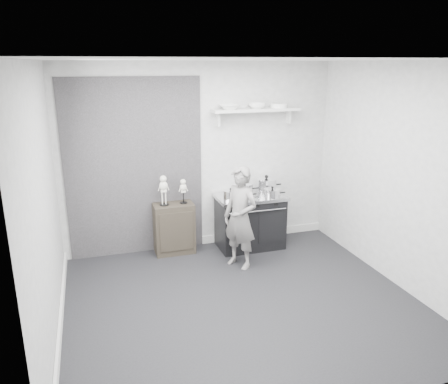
# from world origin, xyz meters

# --- Properties ---
(ground) EXTENTS (4.00, 4.00, 0.00)m
(ground) POSITION_xyz_m (0.00, 0.00, 0.00)
(ground) COLOR black
(ground) RESTS_ON ground
(room_shell) EXTENTS (4.02, 3.62, 2.71)m
(room_shell) POSITION_xyz_m (-0.09, 0.15, 1.64)
(room_shell) COLOR #A0A09E
(room_shell) RESTS_ON ground
(wall_shelf) EXTENTS (1.30, 0.26, 0.24)m
(wall_shelf) POSITION_xyz_m (0.80, 1.68, 2.01)
(wall_shelf) COLOR silver
(wall_shelf) RESTS_ON room_shell
(stove) EXTENTS (1.00, 0.63, 0.80)m
(stove) POSITION_xyz_m (0.66, 1.48, 0.41)
(stove) COLOR black
(stove) RESTS_ON ground
(side_cabinet) EXTENTS (0.57, 0.33, 0.74)m
(side_cabinet) POSITION_xyz_m (-0.46, 1.61, 0.37)
(side_cabinet) COLOR black
(side_cabinet) RESTS_ON ground
(child) EXTENTS (0.56, 0.61, 1.39)m
(child) POSITION_xyz_m (0.30, 0.90, 0.70)
(child) COLOR slate
(child) RESTS_ON ground
(pot_front_left) EXTENTS (0.30, 0.21, 0.18)m
(pot_front_left) POSITION_xyz_m (0.32, 1.36, 0.87)
(pot_front_left) COLOR silver
(pot_front_left) RESTS_ON stove
(pot_back_left) EXTENTS (0.33, 0.25, 0.20)m
(pot_back_left) POSITION_xyz_m (0.61, 1.59, 0.88)
(pot_back_left) COLOR silver
(pot_back_left) RESTS_ON stove
(pot_back_right) EXTENTS (0.40, 0.31, 0.26)m
(pot_back_right) POSITION_xyz_m (0.96, 1.61, 0.91)
(pot_back_right) COLOR silver
(pot_back_right) RESTS_ON stove
(pot_front_right) EXTENTS (0.32, 0.23, 0.16)m
(pot_front_right) POSITION_xyz_m (0.93, 1.30, 0.87)
(pot_front_right) COLOR silver
(pot_front_right) RESTS_ON stove
(pot_front_center) EXTENTS (0.27, 0.18, 0.16)m
(pot_front_center) POSITION_xyz_m (0.53, 1.35, 0.87)
(pot_front_center) COLOR silver
(pot_front_center) RESTS_ON stove
(skeleton_full) EXTENTS (0.14, 0.09, 0.50)m
(skeleton_full) POSITION_xyz_m (-0.59, 1.61, 0.99)
(skeleton_full) COLOR silver
(skeleton_full) RESTS_ON side_cabinet
(skeleton_torso) EXTENTS (0.11, 0.07, 0.41)m
(skeleton_torso) POSITION_xyz_m (-0.31, 1.61, 0.94)
(skeleton_torso) COLOR silver
(skeleton_torso) RESTS_ON side_cabinet
(bowl_large) EXTENTS (0.28, 0.28, 0.07)m
(bowl_large) POSITION_xyz_m (0.39, 1.67, 2.07)
(bowl_large) COLOR white
(bowl_large) RESTS_ON wall_shelf
(bowl_small) EXTENTS (0.24, 0.24, 0.08)m
(bowl_small) POSITION_xyz_m (0.81, 1.67, 2.08)
(bowl_small) COLOR white
(bowl_small) RESTS_ON wall_shelf
(plate_stack) EXTENTS (0.25, 0.25, 0.06)m
(plate_stack) POSITION_xyz_m (1.15, 1.67, 2.07)
(plate_stack) COLOR white
(plate_stack) RESTS_ON wall_shelf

